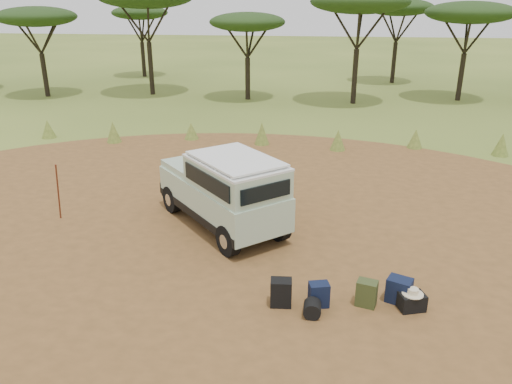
# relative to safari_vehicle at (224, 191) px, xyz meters

# --- Properties ---
(ground) EXTENTS (140.00, 140.00, 0.00)m
(ground) POSITION_rel_safari_vehicle_xyz_m (-0.03, -1.01, -0.97)
(ground) COLOR #526624
(ground) RESTS_ON ground
(dirt_clearing) EXTENTS (23.00, 23.00, 0.01)m
(dirt_clearing) POSITION_rel_safari_vehicle_xyz_m (-0.03, -1.01, -0.96)
(dirt_clearing) COLOR brown
(dirt_clearing) RESTS_ON ground
(grass_fringe) EXTENTS (36.60, 1.60, 0.90)m
(grass_fringe) POSITION_rel_safari_vehicle_xyz_m (0.08, 7.66, -0.56)
(grass_fringe) COLOR #526624
(grass_fringe) RESTS_ON ground
(acacia_treeline) EXTENTS (46.70, 13.20, 6.26)m
(acacia_treeline) POSITION_rel_safari_vehicle_xyz_m (0.72, 18.80, 3.90)
(acacia_treeline) COLOR black
(acacia_treeline) RESTS_ON ground
(safari_vehicle) EXTENTS (3.91, 4.12, 2.00)m
(safari_vehicle) POSITION_rel_safari_vehicle_xyz_m (0.00, 0.00, 0.00)
(safari_vehicle) COLOR #ADC7AA
(safari_vehicle) RESTS_ON ground
(walking_staff) EXTENTS (0.33, 0.37, 1.63)m
(walking_staff) POSITION_rel_safari_vehicle_xyz_m (-4.32, -0.25, -0.15)
(walking_staff) COLOR maroon
(walking_staff) RESTS_ON ground
(backpack_black) EXTENTS (0.42, 0.32, 0.55)m
(backpack_black) POSITION_rel_safari_vehicle_xyz_m (1.73, -3.32, -0.69)
(backpack_black) COLOR black
(backpack_black) RESTS_ON ground
(backpack_navy) EXTENTS (0.43, 0.35, 0.49)m
(backpack_navy) POSITION_rel_safari_vehicle_xyz_m (2.45, -3.24, -0.72)
(backpack_navy) COLOR #101833
(backpack_navy) RESTS_ON ground
(backpack_olive) EXTENTS (0.44, 0.36, 0.52)m
(backpack_olive) POSITION_rel_safari_vehicle_xyz_m (3.34, -3.10, -0.71)
(backpack_olive) COLOR #3F4620
(backpack_olive) RESTS_ON ground
(duffel_navy) EXTENTS (0.54, 0.49, 0.50)m
(duffel_navy) POSITION_rel_safari_vehicle_xyz_m (3.97, -2.90, -0.72)
(duffel_navy) COLOR #101833
(duffel_navy) RESTS_ON ground
(hard_case) EXTENTS (0.55, 0.46, 0.33)m
(hard_case) POSITION_rel_safari_vehicle_xyz_m (4.18, -3.13, -0.80)
(hard_case) COLOR black
(hard_case) RESTS_ON ground
(stuff_sack) EXTENTS (0.33, 0.33, 0.33)m
(stuff_sack) POSITION_rel_safari_vehicle_xyz_m (2.34, -3.60, -0.80)
(stuff_sack) COLOR black
(stuff_sack) RESTS_ON ground
(safari_hat) EXTENTS (0.40, 0.40, 0.12)m
(safari_hat) POSITION_rel_safari_vehicle_xyz_m (4.18, -3.13, -0.59)
(safari_hat) COLOR beige
(safari_hat) RESTS_ON hard_case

